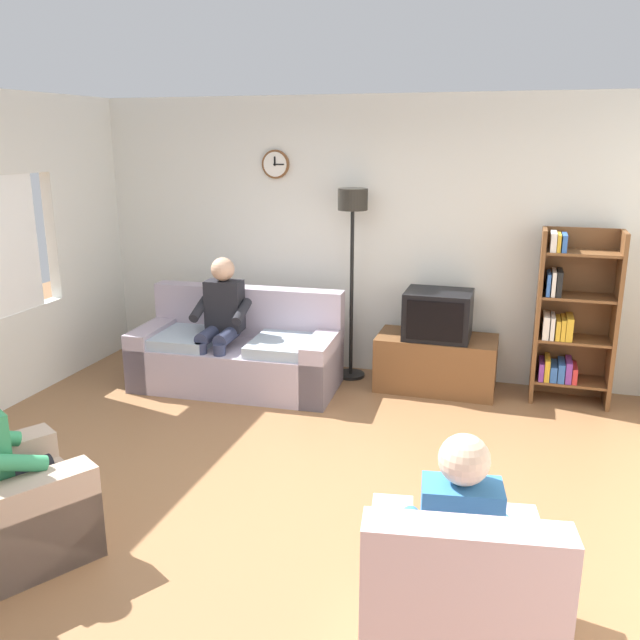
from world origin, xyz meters
name	(u,v)px	position (x,y,z in m)	size (l,w,h in m)	color
ground_plane	(280,493)	(0.00, 0.00, 0.00)	(12.00, 12.00, 0.00)	#8C603D
back_wall_assembly	(370,238)	(0.00, 2.66, 1.35)	(6.20, 0.17, 2.70)	silver
couch	(238,354)	(-1.08, 1.80, 0.31)	(1.94, 0.97, 0.90)	#A899A8
tv_stand	(436,363)	(0.75, 2.25, 0.26)	(1.10, 0.56, 0.51)	brown
tv	(438,315)	(0.75, 2.23, 0.73)	(0.60, 0.49, 0.44)	black
bookshelf	(569,319)	(1.89, 2.32, 0.76)	(0.68, 0.36, 1.55)	brown
floor_lamp	(352,231)	(-0.11, 2.35, 1.45)	(0.28, 0.28, 1.85)	black
armchair_near_bookshelf	(455,606)	(1.27, -1.18, 0.29)	(0.92, 0.99, 0.90)	beige
person_on_couch	(221,317)	(-1.19, 1.69, 0.70)	(0.53, 0.55, 1.24)	black
person_in_left_armchair	(3,456)	(-1.24, -1.06, 0.60)	(0.61, 0.64, 1.12)	#338C59
person_in_right_armchair	(458,533)	(1.26, -1.09, 0.60)	(0.55, 0.58, 1.12)	#3372B2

